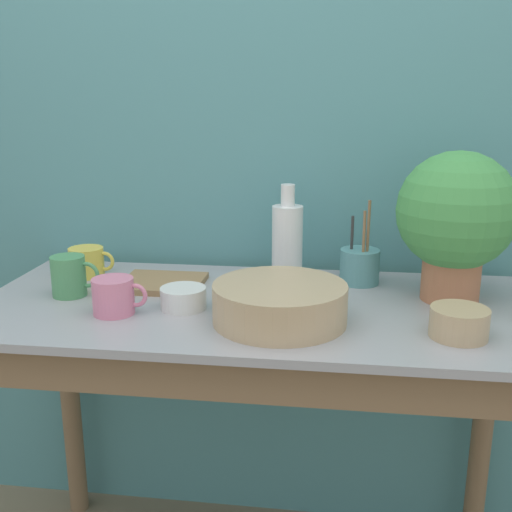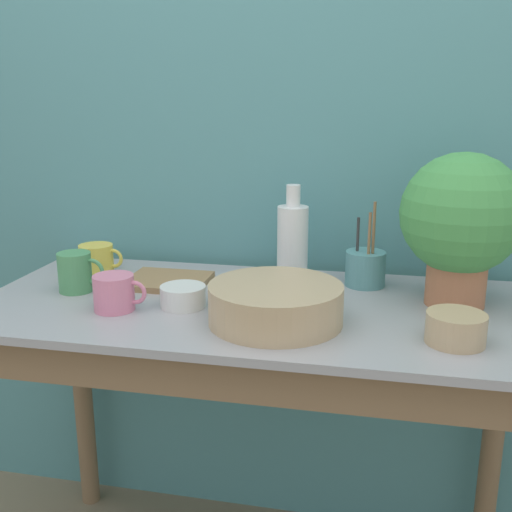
{
  "view_description": "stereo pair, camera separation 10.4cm",
  "coord_description": "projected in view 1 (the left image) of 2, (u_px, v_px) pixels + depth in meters",
  "views": [
    {
      "loc": [
        0.18,
        -1.06,
        1.35
      ],
      "look_at": [
        0.0,
        0.32,
        0.98
      ],
      "focal_mm": 42.0,
      "sensor_mm": 36.0,
      "label": 1
    },
    {
      "loc": [
        0.28,
        -1.04,
        1.35
      ],
      "look_at": [
        0.0,
        0.32,
        0.98
      ],
      "focal_mm": 42.0,
      "sensor_mm": 36.0,
      "label": 2
    }
  ],
  "objects": [
    {
      "name": "bowl_small_enamel_white",
      "position": [
        183.0,
        298.0,
        1.43
      ],
      "size": [
        0.11,
        0.11,
        0.05
      ],
      "color": "silver",
      "rests_on": "counter_table"
    },
    {
      "name": "potted_plant",
      "position": [
        456.0,
        216.0,
        1.44
      ],
      "size": [
        0.29,
        0.29,
        0.37
      ],
      "color": "#B7704C",
      "rests_on": "counter_table"
    },
    {
      "name": "mug_pink",
      "position": [
        114.0,
        296.0,
        1.39
      ],
      "size": [
        0.13,
        0.1,
        0.09
      ],
      "color": "pink",
      "rests_on": "counter_table"
    },
    {
      "name": "tray_board",
      "position": [
        162.0,
        283.0,
        1.6
      ],
      "size": [
        0.21,
        0.18,
        0.02
      ],
      "color": "#99754C",
      "rests_on": "counter_table"
    },
    {
      "name": "utensil_cup",
      "position": [
        360.0,
        266.0,
        1.62
      ],
      "size": [
        0.11,
        0.11,
        0.23
      ],
      "color": "#569399",
      "rests_on": "counter_table"
    },
    {
      "name": "mug_green",
      "position": [
        70.0,
        276.0,
        1.51
      ],
      "size": [
        0.12,
        0.09,
        0.1
      ],
      "color": "#4C935B",
      "rests_on": "counter_table"
    },
    {
      "name": "mug_yellow",
      "position": [
        87.0,
        262.0,
        1.68
      ],
      "size": [
        0.13,
        0.1,
        0.08
      ],
      "color": "#E5CC4C",
      "rests_on": "counter_table"
    },
    {
      "name": "bowl_wash_large",
      "position": [
        280.0,
        303.0,
        1.34
      ],
      "size": [
        0.3,
        0.3,
        0.09
      ],
      "color": "tan",
      "rests_on": "counter_table"
    },
    {
      "name": "wall_back",
      "position": [
        273.0,
        149.0,
        1.74
      ],
      "size": [
        6.0,
        0.05,
        2.4
      ],
      "color": "teal",
      "rests_on": "ground_plane"
    },
    {
      "name": "bottle_tall",
      "position": [
        287.0,
        241.0,
        1.63
      ],
      "size": [
        0.08,
        0.08,
        0.27
      ],
      "color": "white",
      "rests_on": "counter_table"
    },
    {
      "name": "counter_table",
      "position": [
        255.0,
        372.0,
        1.49
      ],
      "size": [
        1.38,
        0.64,
        0.86
      ],
      "color": "#846647",
      "rests_on": "ground_plane"
    },
    {
      "name": "bowl_small_tan",
      "position": [
        459.0,
        323.0,
        1.26
      ],
      "size": [
        0.12,
        0.12,
        0.06
      ],
      "color": "tan",
      "rests_on": "counter_table"
    }
  ]
}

